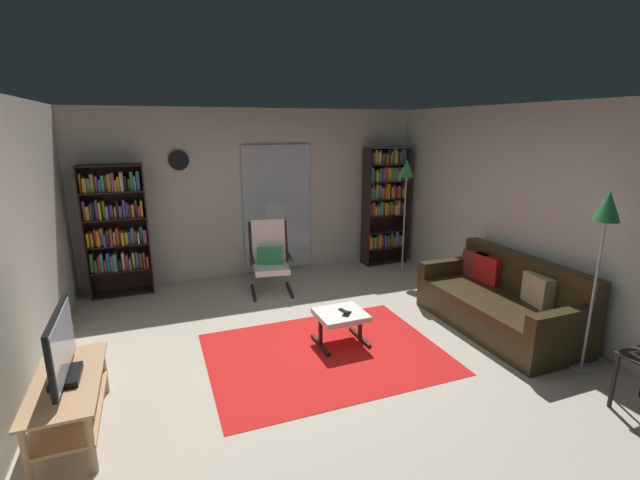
# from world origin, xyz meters

# --- Properties ---
(ground_plane) EXTENTS (7.02, 7.02, 0.00)m
(ground_plane) POSITION_xyz_m (0.00, 0.00, 0.00)
(ground_plane) COLOR #BDB19F
(wall_back) EXTENTS (5.60, 0.06, 2.60)m
(wall_back) POSITION_xyz_m (0.00, 2.90, 1.30)
(wall_back) COLOR beige
(wall_back) RESTS_ON ground
(wall_left) EXTENTS (0.06, 6.00, 2.60)m
(wall_left) POSITION_xyz_m (-2.70, 0.00, 1.30)
(wall_left) COLOR beige
(wall_left) RESTS_ON ground
(wall_right) EXTENTS (0.06, 6.00, 2.60)m
(wall_right) POSITION_xyz_m (2.70, 0.00, 1.30)
(wall_right) COLOR beige
(wall_right) RESTS_ON ground
(glass_door_panel) EXTENTS (1.10, 0.01, 2.00)m
(glass_door_panel) POSITION_xyz_m (0.31, 2.83, 1.05)
(glass_door_panel) COLOR silver
(area_rug) EXTENTS (2.42, 1.83, 0.01)m
(area_rug) POSITION_xyz_m (0.00, -0.02, 0.00)
(area_rug) COLOR red
(area_rug) RESTS_ON ground
(tv_stand) EXTENTS (0.48, 1.11, 0.47)m
(tv_stand) POSITION_xyz_m (-2.29, -0.45, 0.31)
(tv_stand) COLOR tan
(tv_stand) RESTS_ON ground
(television) EXTENTS (0.20, 0.83, 0.55)m
(television) POSITION_xyz_m (-2.29, -0.46, 0.73)
(television) COLOR black
(television) RESTS_ON tv_stand
(bookshelf_near_tv) EXTENTS (0.82, 0.30, 1.84)m
(bookshelf_near_tv) POSITION_xyz_m (-2.06, 2.63, 0.98)
(bookshelf_near_tv) COLOR black
(bookshelf_near_tv) RESTS_ON ground
(bookshelf_near_sofa) EXTENTS (0.75, 0.30, 2.00)m
(bookshelf_near_sofa) POSITION_xyz_m (2.14, 2.61, 1.11)
(bookshelf_near_sofa) COLOR black
(bookshelf_near_sofa) RESTS_ON ground
(leather_sofa) EXTENTS (0.92, 1.94, 0.85)m
(leather_sofa) POSITION_xyz_m (2.18, -0.18, 0.31)
(leather_sofa) COLOR #312714
(leather_sofa) RESTS_ON ground
(lounge_armchair) EXTENTS (0.65, 0.72, 1.02)m
(lounge_armchair) POSITION_xyz_m (-0.06, 2.00, 0.53)
(lounge_armchair) COLOR black
(lounge_armchair) RESTS_ON ground
(ottoman) EXTENTS (0.53, 0.49, 0.36)m
(ottoman) POSITION_xyz_m (0.25, 0.14, 0.30)
(ottoman) COLOR white
(ottoman) RESTS_ON ground
(tv_remote) EXTENTS (0.07, 0.15, 0.02)m
(tv_remote) POSITION_xyz_m (0.28, 0.14, 0.37)
(tv_remote) COLOR black
(tv_remote) RESTS_ON ottoman
(cell_phone) EXTENTS (0.14, 0.15, 0.01)m
(cell_phone) POSITION_xyz_m (0.29, 0.07, 0.37)
(cell_phone) COLOR black
(cell_phone) RESTS_ON ottoman
(floor_lamp_by_sofa) EXTENTS (0.23, 0.23, 1.78)m
(floor_lamp_by_sofa) POSITION_xyz_m (2.26, -1.21, 1.49)
(floor_lamp_by_sofa) COLOR #A5A5AD
(floor_lamp_by_sofa) RESTS_ON ground
(floor_lamp_by_shelf) EXTENTS (0.22, 0.22, 1.83)m
(floor_lamp_by_shelf) POSITION_xyz_m (2.20, 2.06, 1.54)
(floor_lamp_by_shelf) COLOR #A5A5AD
(floor_lamp_by_shelf) RESTS_ON ground
(wall_clock) EXTENTS (0.29, 0.03, 0.29)m
(wall_clock) POSITION_xyz_m (-1.15, 2.82, 1.85)
(wall_clock) COLOR silver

